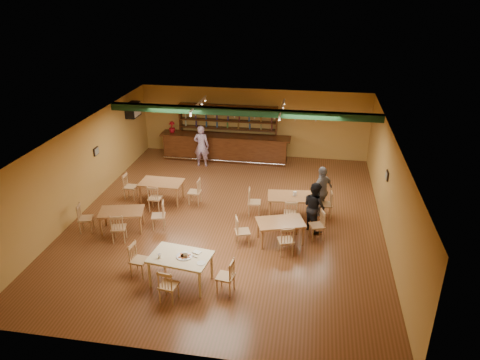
% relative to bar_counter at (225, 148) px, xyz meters
% --- Properties ---
extents(floor, '(12.00, 12.00, 0.00)m').
position_rel_bar_counter_xyz_m(floor, '(1.12, -5.15, -0.56)').
color(floor, brown).
rests_on(floor, ground).
extents(ceiling_beam, '(10.00, 0.30, 0.25)m').
position_rel_bar_counter_xyz_m(ceiling_beam, '(1.12, -2.35, 2.31)').
color(ceiling_beam, black).
rests_on(ceiling_beam, ceiling).
extents(track_rail_left, '(0.05, 2.50, 0.05)m').
position_rel_bar_counter_xyz_m(track_rail_left, '(-0.68, -1.75, 2.38)').
color(track_rail_left, silver).
rests_on(track_rail_left, ceiling).
extents(track_rail_right, '(0.05, 2.50, 0.05)m').
position_rel_bar_counter_xyz_m(track_rail_right, '(2.52, -1.75, 2.38)').
color(track_rail_right, silver).
rests_on(track_rail_right, ceiling).
extents(ac_unit, '(0.34, 0.70, 0.48)m').
position_rel_bar_counter_xyz_m(ac_unit, '(-3.68, -0.95, 1.79)').
color(ac_unit, silver).
rests_on(ac_unit, wall_left).
extents(picture_left, '(0.04, 0.34, 0.28)m').
position_rel_bar_counter_xyz_m(picture_left, '(-3.85, -4.15, 1.14)').
color(picture_left, black).
rests_on(picture_left, wall_left).
extents(picture_right, '(0.04, 0.34, 0.28)m').
position_rel_bar_counter_xyz_m(picture_right, '(6.09, -4.65, 1.14)').
color(picture_right, black).
rests_on(picture_right, wall_right).
extents(bar_counter, '(5.64, 0.85, 1.13)m').
position_rel_bar_counter_xyz_m(bar_counter, '(0.00, 0.00, 0.00)').
color(bar_counter, '#34160A').
rests_on(bar_counter, ground).
extents(back_bar_hutch, '(4.36, 0.40, 2.28)m').
position_rel_bar_counter_xyz_m(back_bar_hutch, '(0.00, 0.63, 0.57)').
color(back_bar_hutch, '#34160A').
rests_on(back_bar_hutch, ground).
extents(poinsettia, '(0.35, 0.35, 0.49)m').
position_rel_bar_counter_xyz_m(poinsettia, '(-2.37, 0.00, 0.81)').
color(poinsettia, maroon).
rests_on(poinsettia, bar_counter).
extents(dining_table_a, '(1.51, 0.92, 0.75)m').
position_rel_bar_counter_xyz_m(dining_table_a, '(-1.45, -4.29, -0.19)').
color(dining_table_a, '#9F6438').
rests_on(dining_table_a, ground).
extents(dining_table_b, '(1.56, 1.03, 0.74)m').
position_rel_bar_counter_xyz_m(dining_table_b, '(3.11, -4.62, -0.20)').
color(dining_table_b, '#9F6438').
rests_on(dining_table_b, ground).
extents(dining_table_c, '(1.51, 1.11, 0.68)m').
position_rel_bar_counter_xyz_m(dining_table_c, '(-2.03, -6.45, -0.23)').
color(dining_table_c, '#9F6438').
rests_on(dining_table_c, ground).
extents(dining_table_d, '(1.59, 1.24, 0.70)m').
position_rel_bar_counter_xyz_m(dining_table_d, '(2.94, -6.33, -0.22)').
color(dining_table_d, '#9F6438').
rests_on(dining_table_d, ground).
extents(near_table, '(1.66, 1.19, 0.83)m').
position_rel_bar_counter_xyz_m(near_table, '(0.57, -8.77, -0.15)').
color(near_table, beige).
rests_on(near_table, ground).
extents(pizza_tray, '(0.50, 0.50, 0.01)m').
position_rel_bar_counter_xyz_m(pizza_tray, '(0.68, -8.77, 0.27)').
color(pizza_tray, silver).
rests_on(pizza_tray, near_table).
extents(parmesan_shaker, '(0.08, 0.08, 0.11)m').
position_rel_bar_counter_xyz_m(parmesan_shaker, '(0.07, -8.93, 0.32)').
color(parmesan_shaker, '#EAE5C6').
rests_on(parmesan_shaker, near_table).
extents(napkin_stack, '(0.24, 0.22, 0.03)m').
position_rel_bar_counter_xyz_m(napkin_stack, '(0.95, -8.55, 0.28)').
color(napkin_stack, white).
rests_on(napkin_stack, near_table).
extents(pizza_server, '(0.33, 0.20, 0.00)m').
position_rel_bar_counter_xyz_m(pizza_server, '(0.84, -8.71, 0.28)').
color(pizza_server, silver).
rests_on(pizza_server, pizza_tray).
extents(side_plate, '(0.25, 0.25, 0.01)m').
position_rel_bar_counter_xyz_m(side_plate, '(1.17, -8.99, 0.27)').
color(side_plate, white).
rests_on(side_plate, near_table).
extents(patron_bar, '(0.66, 0.44, 1.77)m').
position_rel_bar_counter_xyz_m(patron_bar, '(-0.86, -0.83, 0.32)').
color(patron_bar, '#7A489C').
rests_on(patron_bar, ground).
extents(patron_right_a, '(0.98, 1.00, 1.62)m').
position_rel_bar_counter_xyz_m(patron_right_a, '(3.91, -5.42, 0.25)').
color(patron_right_a, black).
rests_on(patron_right_a, ground).
extents(patron_right_b, '(0.95, 1.06, 1.72)m').
position_rel_bar_counter_xyz_m(patron_right_b, '(4.14, -4.33, 0.30)').
color(patron_right_b, gray).
rests_on(patron_right_b, ground).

